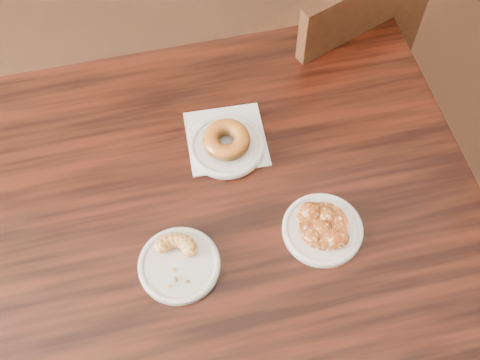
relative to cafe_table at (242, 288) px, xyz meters
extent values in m
cube|color=black|center=(0.00, 0.00, 0.00)|extent=(1.00, 1.00, 0.75)
cube|color=silver|center=(0.01, 0.20, 0.38)|extent=(0.17, 0.17, 0.00)
cylinder|color=silver|center=(0.00, 0.18, 0.39)|extent=(0.16, 0.16, 0.01)
cylinder|color=silver|center=(-0.14, -0.07, 0.38)|extent=(0.16, 0.16, 0.01)
cylinder|color=white|center=(0.15, -0.05, 0.38)|extent=(0.16, 0.16, 0.01)
torus|color=brown|center=(0.00, 0.18, 0.41)|extent=(0.10, 0.10, 0.04)
camera|label=1|loc=(-0.12, -0.53, 1.45)|focal=45.00mm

